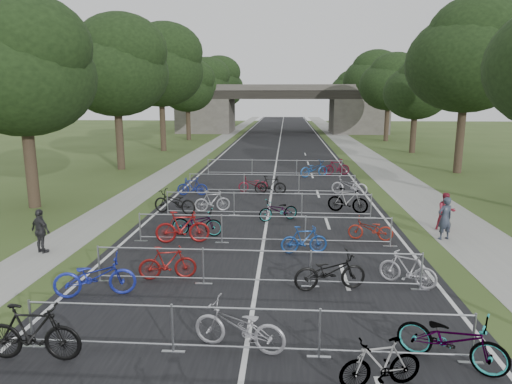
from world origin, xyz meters
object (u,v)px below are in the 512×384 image
overpass_bridge (281,109)px  pedestrian_b (446,212)px  pedestrian_a (445,219)px  pedestrian_c (41,231)px

overpass_bridge → pedestrian_b: size_ratio=20.22×
overpass_bridge → pedestrian_b: (7.26, -51.75, -2.77)m
overpass_bridge → pedestrian_a: bearing=-82.7°
overpass_bridge → pedestrian_b: overpass_bridge is taller
pedestrian_b → pedestrian_c: (-14.85, -3.73, 0.01)m
overpass_bridge → pedestrian_c: bearing=-97.8°
pedestrian_a → pedestrian_c: (-14.40, -2.48, -0.05)m
overpass_bridge → pedestrian_c: overpass_bridge is taller
pedestrian_a → pedestrian_c: bearing=-9.6°
pedestrian_a → pedestrian_b: (0.46, 1.26, -0.05)m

